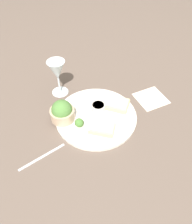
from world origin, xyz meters
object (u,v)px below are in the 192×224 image
Objects in this scene: napkin at (151,98)px; cheese_toast_far at (103,128)px; sauce_ramekin at (98,107)px; wine_glass at (57,72)px; cheese_toast_near at (117,104)px; fork at (42,157)px; salad_bowl at (62,112)px.

cheese_toast_far is at bearing 23.53° from napkin.
sauce_ramekin is 0.42× the size of napkin.
cheese_toast_near is at bearing 140.26° from wine_glass.
sauce_ramekin is at bearing -4.26° from cheese_toast_near.
fork is (0.34, 0.15, -0.02)m from cheese_toast_near.
salad_bowl reaches higher than cheese_toast_near.
salad_bowl reaches higher than napkin.
salad_bowl is 0.41m from napkin.
cheese_toast_near reaches higher than fork.
wine_glass reaches higher than sauce_ramekin.
wine_glass is (0.12, -0.28, 0.09)m from cheese_toast_far.
fork is (0.51, 0.16, 0.00)m from napkin.
wine_glass reaches higher than salad_bowl.
wine_glass is at bearing -67.50° from cheese_toast_far.
cheese_toast_far reaches higher than napkin.
salad_bowl is 0.58× the size of wine_glass.
wine_glass is 0.43m from napkin.
sauce_ramekin is at bearing -97.81° from cheese_toast_far.
salad_bowl is 0.84× the size of cheese_toast_far.
cheese_toast_far is 0.29m from napkin.
sauce_ramekin is at bearing -148.94° from fork.
cheese_toast_near reaches higher than napkin.
napkin is 0.54m from fork.
salad_bowl reaches higher than cheese_toast_far.
cheese_toast_near is 0.14m from cheese_toast_far.
salad_bowl is 0.56× the size of fork.
sauce_ramekin is 0.23m from wine_glass.
wine_glass is (0.13, -0.17, 0.09)m from sauce_ramekin.
salad_bowl is 0.17m from cheese_toast_far.
napkin is at bearing -178.37° from salad_bowl.
wine_glass is (-0.02, -0.18, 0.07)m from salad_bowl.
wine_glass is 0.37m from fork.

